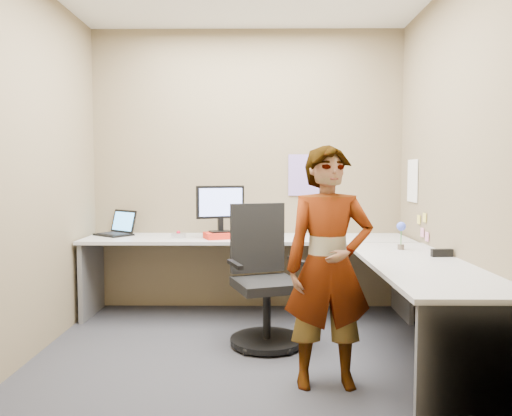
{
  "coord_description": "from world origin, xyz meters",
  "views": [
    {
      "loc": [
        0.13,
        -3.58,
        1.32
      ],
      "look_at": [
        0.09,
        0.25,
        1.05
      ],
      "focal_mm": 35.0,
      "sensor_mm": 36.0,
      "label": 1
    }
  ],
  "objects_px": {
    "office_chair": "(264,288)",
    "desk": "(299,264)",
    "monitor": "(220,205)",
    "person": "(329,267)"
  },
  "relations": [
    {
      "from": "office_chair",
      "to": "desk",
      "type": "bearing_deg",
      "value": 11.95
    },
    {
      "from": "monitor",
      "to": "office_chair",
      "type": "xyz_separation_m",
      "value": [
        0.39,
        -0.68,
        -0.6
      ]
    },
    {
      "from": "monitor",
      "to": "person",
      "type": "xyz_separation_m",
      "value": [
        0.78,
        -1.45,
        -0.29
      ]
    },
    {
      "from": "desk",
      "to": "monitor",
      "type": "height_order",
      "value": "monitor"
    },
    {
      "from": "monitor",
      "to": "office_chair",
      "type": "distance_m",
      "value": 0.99
    },
    {
      "from": "monitor",
      "to": "office_chair",
      "type": "height_order",
      "value": "monitor"
    },
    {
      "from": "desk",
      "to": "person",
      "type": "bearing_deg",
      "value": -83.21
    },
    {
      "from": "monitor",
      "to": "person",
      "type": "bearing_deg",
      "value": -82.14
    },
    {
      "from": "desk",
      "to": "person",
      "type": "xyz_separation_m",
      "value": [
        0.11,
        -0.94,
        0.16
      ]
    },
    {
      "from": "office_chair",
      "to": "person",
      "type": "height_order",
      "value": "person"
    }
  ]
}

